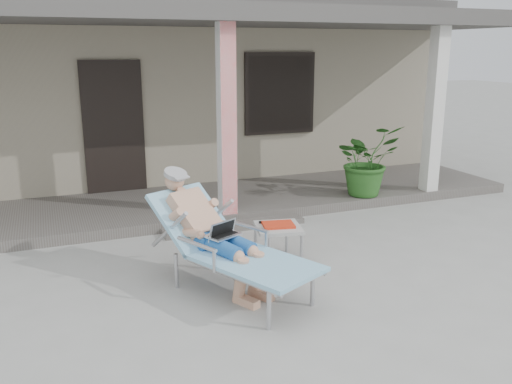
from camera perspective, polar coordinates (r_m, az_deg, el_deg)
name	(u,v)px	position (r m, az deg, el deg)	size (l,w,h in m)	color
ground	(291,280)	(5.93, 3.74, -9.20)	(60.00, 60.00, 0.00)	#9E9E99
house	(160,86)	(11.65, -10.02, 10.93)	(10.40, 5.40, 3.30)	gray
porch_deck	(211,202)	(8.56, -4.79, -1.08)	(10.00, 2.00, 0.15)	#605B56
porch_overhang	(208,22)	(8.19, -5.10, 17.40)	(10.00, 2.30, 2.85)	silver
porch_step	(235,226)	(7.52, -2.25, -3.59)	(2.00, 0.30, 0.07)	#605B56
lounger	(220,216)	(5.48, -3.86, -2.55)	(1.47, 2.00, 1.27)	#B7B7BC
side_table	(278,229)	(6.30, 2.35, -3.95)	(0.60, 0.60, 0.46)	#ABABA6
potted_palm	(366,160)	(8.74, 11.54, 3.31)	(1.01, 0.88, 1.13)	#26591E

